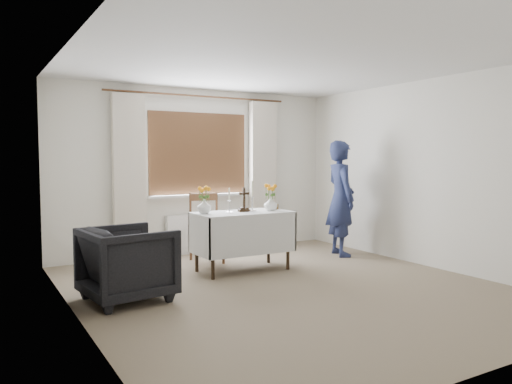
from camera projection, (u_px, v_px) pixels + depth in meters
ground at (289, 288)px, 5.58m from camera, size 5.00×5.00×0.00m
altar_table at (243, 241)px, 6.43m from camera, size 1.24×0.64×0.76m
wooden_chair at (207, 228)px, 6.95m from camera, size 0.53×0.53×0.96m
armchair at (128, 263)px, 5.08m from camera, size 0.93×0.91×0.77m
person at (341, 198)px, 7.40m from camera, size 0.56×0.71×1.71m
radiator at (201, 233)px, 7.65m from camera, size 1.10×0.10×0.60m
wooden_cross at (244, 200)px, 6.43m from camera, size 0.16×0.13×0.31m
candlestick_left at (229, 200)px, 6.31m from camera, size 0.10×0.10×0.31m
candlestick_right at (252, 196)px, 6.42m from camera, size 0.14×0.14×0.40m
flower_vase_left at (204, 206)px, 6.21m from camera, size 0.20×0.20×0.18m
flower_vase_right at (271, 204)px, 6.54m from camera, size 0.21×0.21×0.18m
wicker_basket at (272, 207)px, 6.76m from camera, size 0.22×0.22×0.07m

